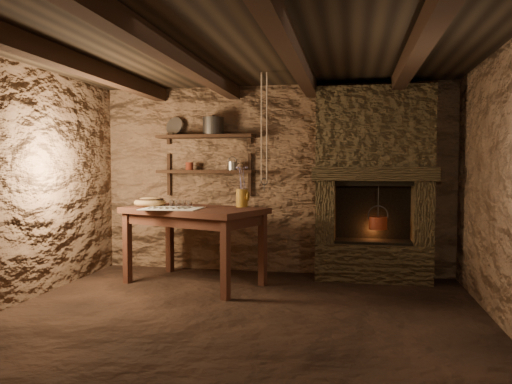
% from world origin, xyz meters
% --- Properties ---
extents(floor, '(4.50, 4.50, 0.00)m').
position_xyz_m(floor, '(0.00, 0.00, 0.00)').
color(floor, black).
rests_on(floor, ground).
extents(back_wall, '(4.50, 0.04, 2.40)m').
position_xyz_m(back_wall, '(0.00, 2.00, 1.20)').
color(back_wall, '#4D3424').
rests_on(back_wall, floor).
extents(front_wall, '(4.50, 0.04, 2.40)m').
position_xyz_m(front_wall, '(0.00, -2.00, 1.20)').
color(front_wall, '#4D3424').
rests_on(front_wall, floor).
extents(left_wall, '(0.04, 4.00, 2.40)m').
position_xyz_m(left_wall, '(-2.25, 0.00, 1.20)').
color(left_wall, '#4D3424').
rests_on(left_wall, floor).
extents(right_wall, '(0.04, 4.00, 2.40)m').
position_xyz_m(right_wall, '(2.25, 0.00, 1.20)').
color(right_wall, '#4D3424').
rests_on(right_wall, floor).
extents(ceiling, '(4.50, 4.00, 0.04)m').
position_xyz_m(ceiling, '(0.00, 0.00, 2.40)').
color(ceiling, black).
rests_on(ceiling, back_wall).
extents(beam_far_left, '(0.14, 3.95, 0.16)m').
position_xyz_m(beam_far_left, '(-1.50, 0.00, 2.31)').
color(beam_far_left, black).
rests_on(beam_far_left, ceiling).
extents(beam_mid_left, '(0.14, 3.95, 0.16)m').
position_xyz_m(beam_mid_left, '(-0.50, 0.00, 2.31)').
color(beam_mid_left, black).
rests_on(beam_mid_left, ceiling).
extents(beam_mid_right, '(0.14, 3.95, 0.16)m').
position_xyz_m(beam_mid_right, '(0.50, 0.00, 2.31)').
color(beam_mid_right, black).
rests_on(beam_mid_right, ceiling).
extents(beam_far_right, '(0.14, 3.95, 0.16)m').
position_xyz_m(beam_far_right, '(1.50, 0.00, 2.31)').
color(beam_far_right, black).
rests_on(beam_far_right, ceiling).
extents(shelf_lower, '(1.25, 0.30, 0.04)m').
position_xyz_m(shelf_lower, '(-0.85, 1.84, 1.30)').
color(shelf_lower, black).
rests_on(shelf_lower, back_wall).
extents(shelf_upper, '(1.25, 0.30, 0.04)m').
position_xyz_m(shelf_upper, '(-0.85, 1.84, 1.75)').
color(shelf_upper, black).
rests_on(shelf_upper, back_wall).
extents(hearth, '(1.43, 0.51, 2.30)m').
position_xyz_m(hearth, '(1.25, 1.77, 1.23)').
color(hearth, '#372C1B').
rests_on(hearth, floor).
extents(work_table, '(1.78, 1.39, 0.89)m').
position_xyz_m(work_table, '(-0.79, 1.15, 0.48)').
color(work_table, '#341A12').
rests_on(work_table, floor).
extents(linen_cloth, '(0.64, 0.52, 0.01)m').
position_xyz_m(linen_cloth, '(-0.98, 0.96, 0.90)').
color(linen_cloth, silver).
rests_on(linen_cloth, work_table).
extents(pewter_cutlery_row, '(0.54, 0.21, 0.01)m').
position_xyz_m(pewter_cutlery_row, '(-0.98, 0.94, 0.91)').
color(pewter_cutlery_row, gray).
rests_on(pewter_cutlery_row, linen_cloth).
extents(drinking_glasses, '(0.21, 0.06, 0.08)m').
position_xyz_m(drinking_glasses, '(-0.96, 1.08, 0.94)').
color(drinking_glasses, silver).
rests_on(drinking_glasses, linen_cloth).
extents(stoneware_jug, '(0.18, 0.18, 0.48)m').
position_xyz_m(stoneware_jug, '(-0.26, 1.35, 1.10)').
color(stoneware_jug, '#9F6D1E').
rests_on(stoneware_jug, work_table).
extents(wooden_bowl, '(0.42, 0.42, 0.13)m').
position_xyz_m(wooden_bowl, '(-1.37, 1.25, 0.94)').
color(wooden_bowl, olive).
rests_on(wooden_bowl, work_table).
extents(iron_stockpot, '(0.35, 0.35, 0.20)m').
position_xyz_m(iron_stockpot, '(-0.75, 1.84, 1.87)').
color(iron_stockpot, '#312E2C').
rests_on(iron_stockpot, shelf_upper).
extents(tin_pan, '(0.27, 0.17, 0.25)m').
position_xyz_m(tin_pan, '(-1.30, 1.94, 1.89)').
color(tin_pan, '#9D9C97').
rests_on(tin_pan, shelf_upper).
extents(small_kettle, '(0.17, 0.13, 0.17)m').
position_xyz_m(small_kettle, '(-0.50, 1.84, 1.37)').
color(small_kettle, '#9D9C97').
rests_on(small_kettle, shelf_lower).
extents(rusty_tin, '(0.13, 0.13, 0.10)m').
position_xyz_m(rusty_tin, '(-1.07, 1.84, 1.37)').
color(rusty_tin, maroon).
rests_on(rusty_tin, shelf_lower).
extents(red_pot, '(0.28, 0.28, 0.54)m').
position_xyz_m(red_pot, '(1.31, 1.72, 0.71)').
color(red_pot, maroon).
rests_on(red_pot, hearth).
extents(hanging_ropes, '(0.08, 0.08, 1.20)m').
position_xyz_m(hanging_ropes, '(0.05, 1.05, 1.80)').
color(hanging_ropes, '#CEB391').
rests_on(hanging_ropes, ceiling).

